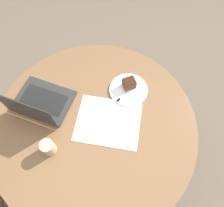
{
  "coord_description": "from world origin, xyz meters",
  "views": [
    {
      "loc": [
        -0.05,
        0.45,
        1.86
      ],
      "look_at": [
        -0.11,
        -0.1,
        0.74
      ],
      "focal_mm": 35.0,
      "sensor_mm": 36.0,
      "label": 1
    }
  ],
  "objects": [
    {
      "name": "ground_plane",
      "position": [
        0.0,
        0.0,
        0.0
      ],
      "size": [
        12.0,
        12.0,
        0.0
      ],
      "primitive_type": "plane",
      "color": "#6B5B4C"
    },
    {
      "name": "dining_table",
      "position": [
        0.0,
        0.0,
        0.57
      ],
      "size": [
        1.16,
        1.16,
        0.7
      ],
      "color": "brown",
      "rests_on": "ground_plane"
    },
    {
      "name": "paper_document",
      "position": [
        -0.08,
        -0.01,
        0.7
      ],
      "size": [
        0.42,
        0.37,
        0.0
      ],
      "rotation": [
        0.0,
        0.0,
        -0.28
      ],
      "color": "white",
      "rests_on": "dining_table"
    },
    {
      "name": "plate",
      "position": [
        -0.22,
        -0.2,
        0.71
      ],
      "size": [
        0.23,
        0.23,
        0.01
      ],
      "color": "white",
      "rests_on": "dining_table"
    },
    {
      "name": "cake_slice",
      "position": [
        -0.23,
        -0.22,
        0.74
      ],
      "size": [
        0.08,
        0.08,
        0.06
      ],
      "rotation": [
        0.0,
        0.0,
        0.26
      ],
      "color": "brown",
      "rests_on": "plate"
    },
    {
      "name": "fork",
      "position": [
        -0.19,
        -0.16,
        0.72
      ],
      "size": [
        0.14,
        0.13,
        0.0
      ],
      "rotation": [
        0.0,
        0.0,
        7.0
      ],
      "color": "silver",
      "rests_on": "plate"
    },
    {
      "name": "coffee_glass",
      "position": [
        0.24,
        0.12,
        0.75
      ],
      "size": [
        0.07,
        0.07,
        0.09
      ],
      "color": "#C6AD89",
      "rests_on": "dining_table"
    },
    {
      "name": "laptop",
      "position": [
        0.3,
        -0.15,
        0.74
      ],
      "size": [
        0.4,
        0.36,
        0.21
      ],
      "rotation": [
        0.0,
        0.0,
        8.96
      ],
      "color": "#2D2D2D",
      "rests_on": "dining_table"
    }
  ]
}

